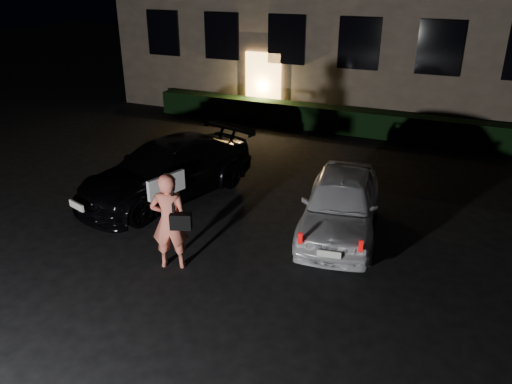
% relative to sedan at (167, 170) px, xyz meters
% --- Properties ---
extents(ground, '(80.00, 80.00, 0.00)m').
position_rel_sedan_xyz_m(ground, '(2.81, -3.32, -0.70)').
color(ground, black).
rests_on(ground, ground).
extents(hedge, '(15.00, 0.70, 0.85)m').
position_rel_sedan_xyz_m(hedge, '(2.81, 7.18, -0.28)').
color(hedge, black).
rests_on(hedge, ground).
extents(sedan, '(3.29, 5.20, 1.40)m').
position_rel_sedan_xyz_m(sedan, '(0.00, 0.00, 0.00)').
color(sedan, black).
rests_on(sedan, ground).
extents(hatch, '(2.14, 4.06, 1.32)m').
position_rel_sedan_xyz_m(hatch, '(4.44, -0.07, -0.04)').
color(hatch, silver).
rests_on(hatch, ground).
extents(man, '(0.89, 0.68, 1.92)m').
position_rel_sedan_xyz_m(man, '(1.89, -2.77, 0.26)').
color(man, '#D76854').
rests_on(man, ground).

